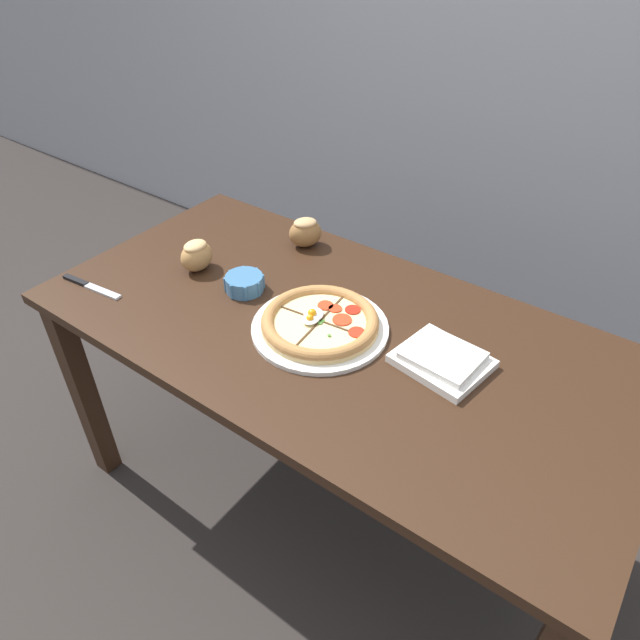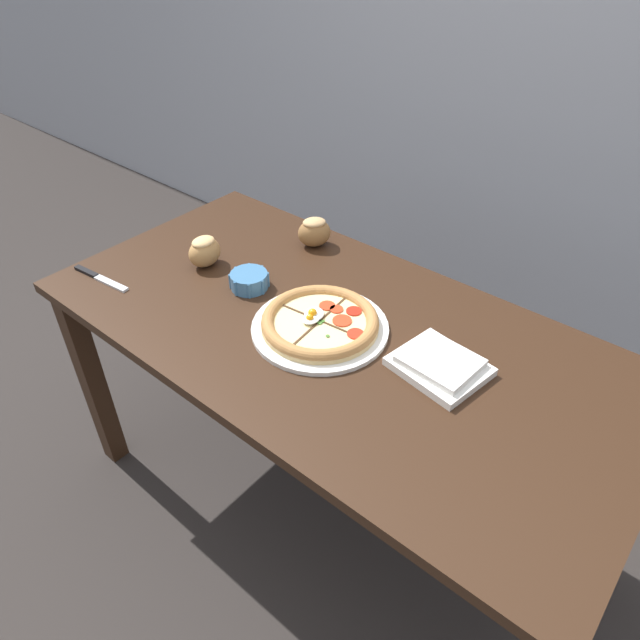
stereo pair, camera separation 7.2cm
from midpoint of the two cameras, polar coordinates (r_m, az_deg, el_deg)
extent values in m
plane|color=#2D2826|center=(1.97, -0.18, -17.70)|extent=(12.00, 12.00, 0.00)
cube|color=#9EA3AD|center=(2.25, 21.11, 27.45)|extent=(10.00, 0.06, 2.60)
cube|color=#331E11|center=(1.43, -0.23, -1.12)|extent=(1.52, 0.76, 0.03)
cube|color=#331E11|center=(1.95, -23.52, -6.68)|extent=(0.06, 0.06, 0.71)
cube|color=#331E11|center=(2.24, -9.85, 2.62)|extent=(0.06, 0.06, 0.71)
cube|color=#331E11|center=(1.77, 26.33, -13.47)|extent=(0.06, 0.06, 0.71)
cylinder|color=white|center=(1.41, -1.47, -0.80)|extent=(0.34, 0.34, 0.01)
cylinder|color=#DBB775|center=(1.40, -1.48, -0.42)|extent=(0.29, 0.29, 0.01)
cylinder|color=beige|center=(1.40, -1.49, -0.18)|extent=(0.24, 0.24, 0.00)
torus|color=#B27A42|center=(1.40, -1.49, -0.12)|extent=(0.29, 0.29, 0.03)
cube|color=#472D19|center=(1.42, -3.54, 0.64)|extent=(0.12, 0.02, 0.00)
cube|color=#472D19|center=(1.36, -2.81, -1.46)|extent=(0.02, 0.12, 0.00)
cube|color=#472D19|center=(1.37, 0.65, -0.89)|extent=(0.12, 0.02, 0.00)
cube|color=#472D19|center=(1.44, -0.23, 1.16)|extent=(0.02, 0.12, 0.00)
cylinder|color=red|center=(1.43, 1.84, 0.99)|extent=(0.04, 0.04, 0.00)
cylinder|color=red|center=(1.36, 2.17, -1.27)|extent=(0.04, 0.04, 0.00)
cylinder|color=red|center=(1.43, 0.08, 1.12)|extent=(0.03, 0.03, 0.00)
cylinder|color=red|center=(1.40, 0.74, -0.01)|extent=(0.05, 0.05, 0.00)
cylinder|color=red|center=(1.44, -0.88, 1.43)|extent=(0.04, 0.04, 0.00)
ellipsoid|color=white|center=(1.41, -2.13, 0.57)|extent=(0.07, 0.08, 0.01)
sphere|color=orange|center=(1.40, -2.29, 0.68)|extent=(0.02, 0.02, 0.02)
ellipsoid|color=white|center=(1.39, -2.36, 0.12)|extent=(0.05, 0.06, 0.01)
sphere|color=orange|center=(1.39, -2.52, 0.16)|extent=(0.02, 0.02, 0.02)
cylinder|color=#477A2D|center=(1.35, -0.60, -1.60)|extent=(0.01, 0.01, 0.00)
cylinder|color=#2D5B1E|center=(1.43, -1.61, 0.95)|extent=(0.01, 0.01, 0.00)
cylinder|color=#386B23|center=(1.39, -1.20, -0.14)|extent=(0.01, 0.01, 0.00)
cylinder|color=#477A2D|center=(1.39, -1.50, -0.31)|extent=(0.01, 0.01, 0.00)
cylinder|color=teal|center=(1.56, -8.90, 3.63)|extent=(0.10, 0.10, 0.05)
cylinder|color=gold|center=(1.55, -8.92, 3.80)|extent=(0.08, 0.08, 0.02)
cylinder|color=teal|center=(1.53, -7.51, 3.01)|extent=(0.01, 0.01, 0.04)
cylinder|color=teal|center=(1.56, -7.03, 3.81)|extent=(0.01, 0.01, 0.04)
cylinder|color=teal|center=(1.59, -7.64, 4.48)|extent=(0.01, 0.01, 0.04)
cylinder|color=teal|center=(1.60, -8.95, 4.64)|extent=(0.01, 0.01, 0.04)
cylinder|color=teal|center=(1.59, -10.23, 4.22)|extent=(0.01, 0.01, 0.04)
cylinder|color=teal|center=(1.56, -10.76, 3.45)|extent=(0.01, 0.01, 0.04)
cylinder|color=teal|center=(1.53, -10.20, 2.75)|extent=(0.01, 0.01, 0.04)
cylinder|color=teal|center=(1.51, -8.84, 2.56)|extent=(0.01, 0.01, 0.04)
cube|color=silver|center=(1.33, 10.57, -4.11)|extent=(0.22, 0.20, 0.02)
cube|color=silver|center=(1.32, 10.66, -3.53)|extent=(0.17, 0.15, 0.02)
ellipsoid|color=olive|center=(1.73, -2.69, 8.64)|extent=(0.12, 0.12, 0.08)
ellipsoid|color=tan|center=(1.71, -2.72, 9.66)|extent=(0.09, 0.09, 0.02)
ellipsoid|color=#B27F47|center=(1.66, -13.46, 6.18)|extent=(0.08, 0.10, 0.08)
ellipsoid|color=#EAB775|center=(1.64, -13.64, 7.20)|extent=(0.06, 0.07, 0.02)
cube|color=silver|center=(1.66, -22.09, 2.64)|extent=(0.12, 0.03, 0.01)
cube|color=black|center=(1.73, -24.34, 3.62)|extent=(0.09, 0.03, 0.01)
camera|label=1|loc=(0.04, -91.49, -1.16)|focal=32.00mm
camera|label=2|loc=(0.04, 88.51, 1.16)|focal=32.00mm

